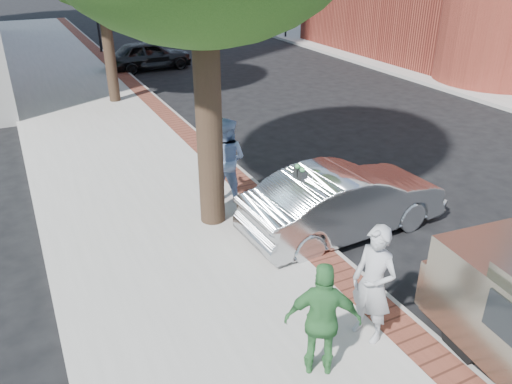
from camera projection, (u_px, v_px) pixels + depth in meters
ground at (281, 263)px, 9.43m from camera, size 120.00×120.00×0.00m
sidewalk at (111, 140)px, 15.23m from camera, size 5.00×60.00×0.15m
brick_strip at (180, 127)px, 16.07m from camera, size 0.60×60.00×0.01m
curb at (190, 127)px, 16.24m from camera, size 0.10×60.00×0.15m
sidewalk_far at (484, 82)px, 21.59m from camera, size 5.00×60.00×0.15m
signal_near at (96, 11)px, 26.45m from camera, size 0.70×0.15×3.80m
signal_far at (286, 2)px, 31.07m from camera, size 0.70×0.15×3.80m
parking_meter at (299, 185)px, 9.72m from camera, size 0.12×0.32×1.47m
person_gray at (373, 284)px, 7.09m from camera, size 0.61×0.77×1.85m
person_officer at (227, 159)px, 11.19m from camera, size 1.14×1.17×1.90m
person_green at (323, 320)px, 6.51m from camera, size 1.08×0.86×1.72m
sedan_silver at (345, 201)px, 10.18m from camera, size 4.44×1.74×1.44m
bg_car at (149, 55)px, 23.84m from camera, size 4.10×1.82×1.37m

